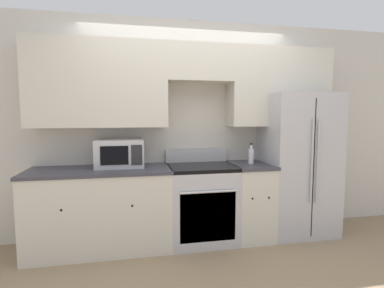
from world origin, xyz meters
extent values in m
plane|color=#937A5B|center=(0.00, 0.00, 0.00)|extent=(12.00, 12.00, 0.00)
cube|color=beige|center=(0.00, 0.66, 1.30)|extent=(8.00, 0.06, 2.60)
cube|color=beige|center=(-1.01, 0.46, 1.80)|extent=(1.49, 0.33, 0.95)
cube|color=beige|center=(0.11, 0.46, 2.06)|extent=(0.76, 0.33, 0.43)
cube|color=beige|center=(1.13, 0.46, 1.80)|extent=(1.26, 0.33, 0.95)
cube|color=beige|center=(-1.01, 0.31, 0.43)|extent=(1.49, 0.62, 0.85)
cube|color=#383842|center=(-1.01, 0.31, 0.87)|extent=(1.52, 0.64, 0.03)
sphere|color=black|center=(-1.35, 0.00, 0.55)|extent=(0.03, 0.03, 0.03)
sphere|color=black|center=(-0.68, 0.00, 0.55)|extent=(0.03, 0.03, 0.03)
cube|color=beige|center=(0.71, 0.31, 0.43)|extent=(0.43, 0.62, 0.85)
cube|color=#383842|center=(0.71, 0.31, 0.87)|extent=(0.45, 0.64, 0.03)
sphere|color=black|center=(0.61, 0.00, 0.55)|extent=(0.03, 0.03, 0.03)
sphere|color=black|center=(0.81, 0.00, 0.55)|extent=(0.03, 0.03, 0.03)
cube|color=#B7B7BC|center=(0.11, 0.31, 0.42)|extent=(0.76, 0.62, 0.85)
cube|color=black|center=(0.11, 0.01, 0.38)|extent=(0.61, 0.01, 0.54)
cube|color=black|center=(0.11, 0.31, 0.87)|extent=(0.76, 0.62, 0.04)
cube|color=#B7B7BC|center=(0.11, 0.59, 0.97)|extent=(0.76, 0.04, 0.16)
cylinder|color=silver|center=(0.11, -0.02, 0.66)|extent=(0.61, 0.02, 0.02)
cube|color=#B7B7BC|center=(1.34, 0.35, 0.86)|extent=(0.84, 0.70, 1.72)
cube|color=black|center=(1.34, 0.00, 0.86)|extent=(0.01, 0.01, 1.58)
cylinder|color=#B7B7BC|center=(1.31, -0.02, 0.95)|extent=(0.02, 0.02, 0.95)
cylinder|color=#B7B7BC|center=(1.38, -0.02, 0.95)|extent=(0.02, 0.02, 0.95)
cube|color=#B7B7BC|center=(-0.80, 0.40, 1.04)|extent=(0.52, 0.35, 0.31)
cube|color=black|center=(-0.85, 0.22, 1.04)|extent=(0.29, 0.01, 0.20)
cube|color=#262628|center=(-0.62, 0.22, 1.04)|extent=(0.12, 0.01, 0.22)
cylinder|color=silver|center=(0.73, 0.33, 0.98)|extent=(0.07, 0.07, 0.18)
cylinder|color=silver|center=(0.73, 0.33, 1.09)|extent=(0.03, 0.03, 0.05)
cylinder|color=black|center=(0.73, 0.33, 1.12)|extent=(0.03, 0.03, 0.02)
camera|label=1|loc=(-0.68, -3.00, 1.46)|focal=28.00mm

